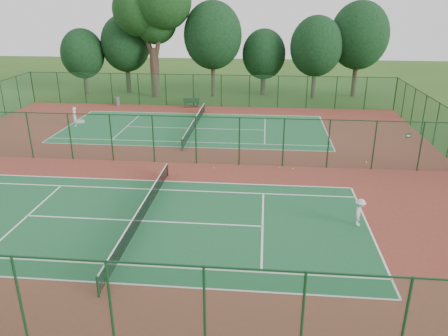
{
  "coord_description": "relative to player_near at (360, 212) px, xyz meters",
  "views": [
    {
      "loc": [
        6.29,
        -29.17,
        11.04
      ],
      "look_at": [
        3.99,
        -4.87,
        1.6
      ],
      "focal_mm": 35.0,
      "sensor_mm": 36.0,
      "label": 1
    }
  ],
  "objects": [
    {
      "name": "player_near",
      "position": [
        0.0,
        0.0,
        0.0
      ],
      "size": [
        0.85,
        1.09,
        1.48
      ],
      "primitive_type": "imported",
      "rotation": [
        0.0,
        0.0,
        1.22
      ],
      "color": "silver",
      "rests_on": "court_near"
    },
    {
      "name": "player_far",
      "position": [
        -22.57,
        17.07,
        0.16
      ],
      "size": [
        0.57,
        0.74,
        1.79
      ],
      "primitive_type": "imported",
      "rotation": [
        0.0,
        0.0,
        -1.33
      ],
      "color": "white",
      "rests_on": "court_far"
    },
    {
      "name": "red_pad",
      "position": [
        -11.38,
        8.39,
        -0.75
      ],
      "size": [
        40.0,
        36.0,
        0.01
      ],
      "primitive_type": "cube",
      "color": "maroon",
      "rests_on": "ground"
    },
    {
      "name": "court_near",
      "position": [
        -11.38,
        -0.61,
        -0.74
      ],
      "size": [
        23.77,
        10.97,
        0.01
      ],
      "primitive_type": "cube",
      "color": "#1B5630",
      "rests_on": "red_pad"
    },
    {
      "name": "tennis_net_near",
      "position": [
        -11.38,
        -0.61,
        -0.22
      ],
      "size": [
        0.1,
        12.9,
        0.97
      ],
      "color": "#13361D",
      "rests_on": "ground"
    },
    {
      "name": "stray_ball_a",
      "position": [
        -3.93,
        8.04,
        -0.72
      ],
      "size": [
        0.06,
        0.06,
        0.06
      ],
      "primitive_type": "sphere",
      "color": "yellow",
      "rests_on": "red_pad"
    },
    {
      "name": "tennis_net_far",
      "position": [
        -11.38,
        17.39,
        -0.22
      ],
      "size": [
        0.1,
        12.9,
        0.97
      ],
      "color": "#13351D",
      "rests_on": "ground"
    },
    {
      "name": "kit_bag",
      "position": [
        -22.6,
        18.29,
        -0.62
      ],
      "size": [
        0.76,
        0.46,
        0.27
      ],
      "primitive_type": "cube",
      "rotation": [
        0.0,
        0.0,
        0.28
      ],
      "color": "white",
      "rests_on": "red_pad"
    },
    {
      "name": "stray_ball_c",
      "position": [
        -8.48,
        7.48,
        -0.72
      ],
      "size": [
        0.06,
        0.06,
        0.06
      ],
      "primitive_type": "sphere",
      "color": "#D7EA36",
      "rests_on": "red_pad"
    },
    {
      "name": "big_tree",
      "position": [
        -18.17,
        31.07,
        9.26
      ],
      "size": [
        9.21,
        6.74,
        14.15
      ],
      "color": "#38281E",
      "rests_on": "ground"
    },
    {
      "name": "fence_divider",
      "position": [
        -11.38,
        8.39,
        1.0
      ],
      "size": [
        40.0,
        0.09,
        3.5
      ],
      "color": "#1A4F30",
      "rests_on": "ground"
    },
    {
      "name": "bench",
      "position": [
        -13.05,
        25.64,
        -0.2
      ],
      "size": [
        1.79,
        0.91,
        1.06
      ],
      "rotation": [
        0.0,
        0.0,
        0.25
      ],
      "color": "black",
      "rests_on": "red_pad"
    },
    {
      "name": "evergreen_row",
      "position": [
        -10.88,
        32.64,
        -0.76
      ],
      "size": [
        39.0,
        5.0,
        12.0
      ],
      "primitive_type": null,
      "color": "black",
      "rests_on": "ground"
    },
    {
      "name": "court_far",
      "position": [
        -11.38,
        17.39,
        -0.74
      ],
      "size": [
        23.77,
        10.97,
        0.01
      ],
      "primitive_type": "cube",
      "color": "#21693A",
      "rests_on": "red_pad"
    },
    {
      "name": "fence_north",
      "position": [
        -11.38,
        26.39,
        1.0
      ],
      "size": [
        40.0,
        0.09,
        3.5
      ],
      "color": "#1B522D",
      "rests_on": "ground"
    },
    {
      "name": "fence_south",
      "position": [
        -11.38,
        -9.61,
        1.0
      ],
      "size": [
        40.0,
        0.09,
        3.5
      ],
      "color": "#17462B",
      "rests_on": "ground"
    },
    {
      "name": "stray_ball_b",
      "position": [
        -2.99,
        7.87,
        -0.71
      ],
      "size": [
        0.07,
        0.07,
        0.07
      ],
      "primitive_type": "sphere",
      "color": "#E6F538",
      "rests_on": "red_pad"
    },
    {
      "name": "ground",
      "position": [
        -11.38,
        8.39,
        -0.76
      ],
      "size": [
        120.0,
        120.0,
        0.0
      ],
      "primitive_type": "plane",
      "color": "#2D5219",
      "rests_on": "ground"
    },
    {
      "name": "trash_bin",
      "position": [
        -21.39,
        25.76,
        -0.28
      ],
      "size": [
        0.6,
        0.6,
        0.95
      ],
      "primitive_type": "cylinder",
      "rotation": [
        0.0,
        0.0,
        -0.15
      ],
      "color": "slate",
      "rests_on": "red_pad"
    }
  ]
}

